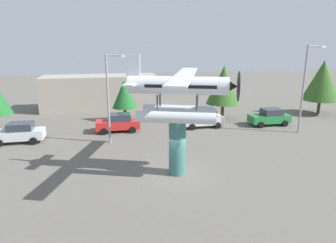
% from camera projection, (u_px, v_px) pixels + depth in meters
% --- Properties ---
extents(ground_plane, '(140.00, 140.00, 0.00)m').
position_uv_depth(ground_plane, '(177.00, 173.00, 19.56)').
color(ground_plane, '#605B54').
extents(display_pedestal, '(1.10, 1.10, 3.72)m').
position_uv_depth(display_pedestal, '(177.00, 147.00, 19.08)').
color(display_pedestal, '#386B66').
rests_on(display_pedestal, ground).
extents(floatplane_monument, '(7.20, 10.17, 4.00)m').
position_uv_depth(floatplane_monument, '(180.00, 93.00, 18.16)').
color(floatplane_monument, silver).
rests_on(floatplane_monument, display_pedestal).
extents(car_near_silver, '(4.20, 2.02, 1.76)m').
position_uv_depth(car_near_silver, '(19.00, 133.00, 25.49)').
color(car_near_silver, silver).
rests_on(car_near_silver, ground).
extents(car_mid_red, '(4.20, 2.02, 1.76)m').
position_uv_depth(car_mid_red, '(118.00, 123.00, 28.73)').
color(car_mid_red, red).
rests_on(car_mid_red, ground).
extents(car_far_white, '(4.20, 2.02, 1.76)m').
position_uv_depth(car_far_white, '(203.00, 119.00, 30.29)').
color(car_far_white, white).
rests_on(car_far_white, ground).
extents(car_distant_green, '(4.20, 2.02, 1.76)m').
position_uv_depth(car_distant_green, '(270.00, 117.00, 31.00)').
color(car_distant_green, '#237A38').
rests_on(car_distant_green, ground).
extents(streetlight_primary, '(1.84, 0.28, 7.53)m').
position_uv_depth(streetlight_primary, '(110.00, 92.00, 24.62)').
color(streetlight_primary, gray).
rests_on(streetlight_primary, ground).
extents(streetlight_secondary, '(1.84, 0.28, 8.23)m').
position_uv_depth(streetlight_secondary, '(306.00, 84.00, 27.38)').
color(streetlight_secondary, gray).
rests_on(streetlight_secondary, ground).
extents(storefront_building, '(14.65, 5.05, 4.35)m').
position_uv_depth(storefront_building, '(101.00, 92.00, 38.83)').
color(storefront_building, '#9E9384').
rests_on(storefront_building, ground).
extents(tree_east, '(2.71, 2.71, 4.58)m').
position_uv_depth(tree_east, '(124.00, 94.00, 31.92)').
color(tree_east, brown).
rests_on(tree_east, ground).
extents(tree_center_back, '(3.82, 3.82, 6.04)m').
position_uv_depth(tree_center_back, '(224.00, 85.00, 32.77)').
color(tree_center_back, brown).
rests_on(tree_center_back, ground).
extents(tree_far_east, '(4.30, 4.30, 6.52)m').
position_uv_depth(tree_far_east, '(322.00, 80.00, 35.10)').
color(tree_far_east, brown).
rests_on(tree_far_east, ground).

